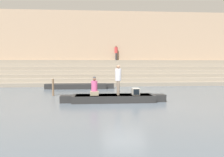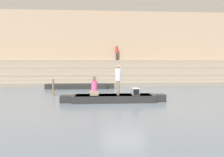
{
  "view_description": "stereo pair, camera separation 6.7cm",
  "coord_description": "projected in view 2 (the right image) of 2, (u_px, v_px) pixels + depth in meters",
  "views": [
    {
      "loc": [
        -1.65,
        -12.79,
        2.28
      ],
      "look_at": [
        -0.63,
        1.3,
        1.32
      ],
      "focal_mm": 35.0,
      "sensor_mm": 36.0,
      "label": 1
    },
    {
      "loc": [
        -1.59,
        -12.79,
        2.28
      ],
      "look_at": [
        -0.63,
        1.3,
        1.32
      ],
      "focal_mm": 35.0,
      "sensor_mm": 36.0,
      "label": 2
    }
  ],
  "objects": [
    {
      "name": "rowboat_main",
      "position": [
        113.0,
        98.0,
        13.04
      ],
      "size": [
        6.25,
        1.39,
        0.42
      ],
      "rotation": [
        0.0,
        0.0,
        -0.03
      ],
      "color": "black",
      "rests_on": "ground"
    },
    {
      "name": "person_standing",
      "position": [
        118.0,
        78.0,
        12.91
      ],
      "size": [
        0.36,
        0.36,
        1.77
      ],
      "rotation": [
        0.0,
        0.0,
        -0.19
      ],
      "color": "#756656",
      "rests_on": "rowboat_main"
    },
    {
      "name": "back_wall",
      "position": [
        110.0,
        48.0,
        26.57
      ],
      "size": [
        34.2,
        1.28,
        8.51
      ],
      "color": "tan",
      "rests_on": "ground"
    },
    {
      "name": "person_on_steps",
      "position": [
        117.0,
        52.0,
        25.73
      ],
      "size": [
        0.37,
        0.37,
        1.71
      ],
      "rotation": [
        0.0,
        0.0,
        3.83
      ],
      "color": "#28282D",
      "rests_on": "ghat_steps"
    },
    {
      "name": "moored_boat_shore",
      "position": [
        80.0,
        86.0,
        19.94
      ],
      "size": [
        6.25,
        1.13,
        0.45
      ],
      "rotation": [
        0.0,
        0.0,
        -0.06
      ],
      "color": "black",
      "rests_on": "ground"
    },
    {
      "name": "tv_set",
      "position": [
        136.0,
        92.0,
        13.0
      ],
      "size": [
        0.43,
        0.48,
        0.41
      ],
      "rotation": [
        0.0,
        0.0,
        -0.01
      ],
      "color": "#9E998E",
      "rests_on": "rowboat_main"
    },
    {
      "name": "person_rowing",
      "position": [
        94.0,
        88.0,
        12.82
      ],
      "size": [
        0.5,
        0.4,
        1.12
      ],
      "rotation": [
        0.0,
        0.0,
        0.2
      ],
      "color": "gray",
      "rests_on": "rowboat_main"
    },
    {
      "name": "ground_plane",
      "position": [
        124.0,
        102.0,
        13.0
      ],
      "size": [
        120.0,
        120.0,
        0.0
      ],
      "primitive_type": "plane",
      "color": "#4C5660"
    },
    {
      "name": "ghat_steps",
      "position": [
        111.0,
        75.0,
        24.56
      ],
      "size": [
        36.0,
        4.59,
        2.7
      ],
      "color": "gray",
      "rests_on": "ground"
    },
    {
      "name": "mooring_post",
      "position": [
        53.0,
        87.0,
        15.53
      ],
      "size": [
        0.14,
        0.14,
        1.2
      ],
      "primitive_type": "cylinder",
      "color": "brown",
      "rests_on": "ground"
    }
  ]
}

